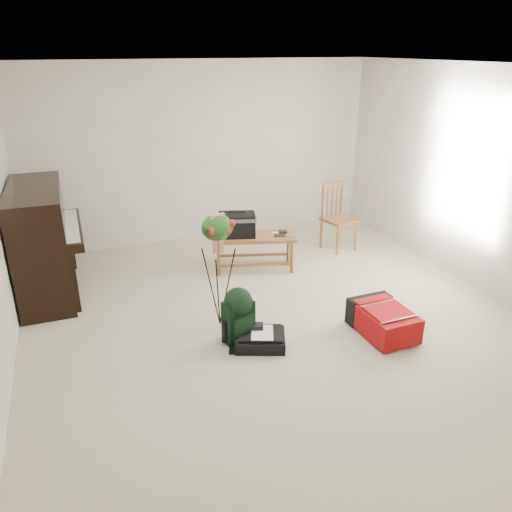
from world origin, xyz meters
name	(u,v)px	position (x,y,z in m)	size (l,w,h in m)	color
floor	(277,323)	(0.00, 0.00, 0.00)	(5.00, 5.50, 0.01)	beige
ceiling	(281,66)	(0.00, 0.00, 2.50)	(5.00, 5.50, 0.01)	white
wall_back	(203,153)	(0.00, 2.75, 1.25)	(5.00, 0.04, 2.50)	silver
wall_right	(487,184)	(2.50, 0.00, 1.25)	(0.04, 5.50, 2.50)	silver
piano	(43,244)	(-2.19, 1.60, 0.60)	(0.71, 1.50, 1.25)	black
bench	(243,229)	(0.12, 1.37, 0.55)	(1.09, 0.68, 0.78)	brown
dining_chair	(338,218)	(1.61, 1.64, 0.45)	(0.48, 0.48, 0.92)	brown
red_suitcase	(381,318)	(0.91, -0.51, 0.15)	(0.47, 0.68, 0.29)	#AE0714
black_duffel	(260,339)	(-0.31, -0.32, 0.07)	(0.57, 0.52, 0.20)	black
green_backpack	(238,313)	(-0.47, -0.18, 0.31)	(0.31, 0.29, 0.56)	black
flower_stand	(218,271)	(-0.55, 0.20, 0.60)	(0.43, 0.43, 1.23)	black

